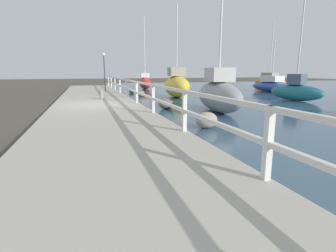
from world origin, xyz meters
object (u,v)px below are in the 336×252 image
(sailboat_teal, at_px, (296,91))
(sailboat_orange, at_px, (269,81))
(sailboat_yellow, at_px, (177,85))
(sailboat_gray, at_px, (218,94))
(mooring_bollard, at_px, (102,95))
(sailboat_blue, at_px, (271,86))
(sailboat_red, at_px, (145,82))
(dock_lamp, at_px, (104,65))

(sailboat_teal, relative_size, sailboat_orange, 0.82)
(sailboat_yellow, height_order, sailboat_gray, sailboat_gray)
(sailboat_yellow, relative_size, sailboat_gray, 0.81)
(mooring_bollard, bearing_deg, sailboat_teal, -7.37)
(sailboat_orange, bearing_deg, sailboat_teal, -126.93)
(sailboat_yellow, bearing_deg, sailboat_gray, -88.60)
(sailboat_gray, bearing_deg, sailboat_teal, 31.05)
(mooring_bollard, height_order, sailboat_yellow, sailboat_yellow)
(sailboat_yellow, distance_m, sailboat_blue, 10.21)
(sailboat_red, distance_m, sailboat_orange, 15.37)
(mooring_bollard, xyz_separation_m, sailboat_teal, (11.84, -1.53, 0.09))
(sailboat_red, bearing_deg, sailboat_blue, -28.27)
(sailboat_orange, distance_m, sailboat_gray, 22.60)
(sailboat_blue, bearing_deg, sailboat_gray, -141.16)
(sailboat_red, bearing_deg, dock_lamp, -115.55)
(sailboat_red, xyz_separation_m, sailboat_orange, (15.36, -0.37, -0.02))
(mooring_bollard, height_order, sailboat_orange, sailboat_orange)
(dock_lamp, relative_size, sailboat_teal, 0.46)
(sailboat_blue, bearing_deg, sailboat_orange, 49.93)
(mooring_bollard, distance_m, sailboat_blue, 16.24)
(mooring_bollard, distance_m, sailboat_red, 13.58)
(dock_lamp, bearing_deg, sailboat_blue, -0.77)
(mooring_bollard, height_order, dock_lamp, dock_lamp)
(sailboat_red, relative_size, sailboat_blue, 1.46)
(dock_lamp, distance_m, sailboat_yellow, 5.62)
(sailboat_yellow, bearing_deg, sailboat_blue, 17.75)
(dock_lamp, distance_m, sailboat_orange, 21.17)
(mooring_bollard, bearing_deg, dock_lamp, 83.73)
(sailboat_red, bearing_deg, sailboat_orange, 6.14)
(dock_lamp, height_order, sailboat_blue, sailboat_blue)
(sailboat_blue, height_order, sailboat_gray, sailboat_gray)
(sailboat_teal, relative_size, sailboat_blue, 1.24)
(sailboat_red, xyz_separation_m, sailboat_gray, (-0.26, -16.71, 0.11))
(dock_lamp, distance_m, sailboat_red, 8.66)
(sailboat_orange, distance_m, sailboat_blue, 8.69)
(sailboat_teal, height_order, sailboat_yellow, sailboat_yellow)
(sailboat_red, bearing_deg, mooring_bollard, -105.15)
(mooring_bollard, height_order, sailboat_gray, sailboat_gray)
(sailboat_yellow, bearing_deg, sailboat_teal, -29.98)
(mooring_bollard, xyz_separation_m, sailboat_red, (5.23, 12.53, 0.15))
(sailboat_red, height_order, sailboat_blue, sailboat_red)
(sailboat_red, height_order, sailboat_gray, sailboat_gray)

